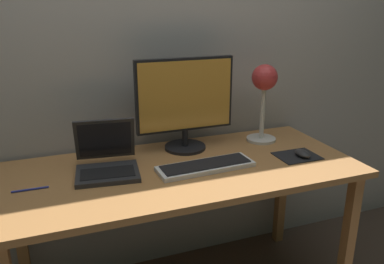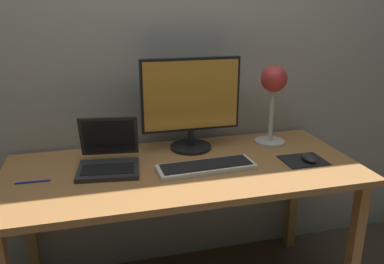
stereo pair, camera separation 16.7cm
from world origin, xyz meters
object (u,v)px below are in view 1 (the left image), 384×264
object	(u,v)px
pen	(30,189)
keyboard_main	(206,166)
desk_lamp	(264,87)
mouse	(303,153)
laptop	(106,157)
monitor	(185,101)

from	to	relation	value
pen	keyboard_main	bearing A→B (deg)	-3.72
desk_lamp	mouse	distance (m)	0.40
keyboard_main	laptop	world-z (taller)	laptop
mouse	pen	xyz separation A→B (m)	(-1.22, 0.09, -0.02)
keyboard_main	laptop	xyz separation A→B (m)	(-0.42, 0.14, 0.05)
monitor	laptop	world-z (taller)	monitor
mouse	pen	world-z (taller)	mouse
monitor	pen	bearing A→B (deg)	-163.25
laptop	desk_lamp	distance (m)	0.87
keyboard_main	mouse	size ratio (longest dim) A/B	4.65
desk_lamp	mouse	size ratio (longest dim) A/B	4.27
laptop	desk_lamp	world-z (taller)	desk_lamp
monitor	desk_lamp	xyz separation A→B (m)	(0.42, -0.03, 0.04)
mouse	pen	size ratio (longest dim) A/B	0.69
keyboard_main	desk_lamp	size ratio (longest dim) A/B	1.09
keyboard_main	mouse	xyz separation A→B (m)	(0.49, -0.04, 0.01)
keyboard_main	monitor	bearing A→B (deg)	90.42
keyboard_main	pen	size ratio (longest dim) A/B	3.19
keyboard_main	mouse	distance (m)	0.49
mouse	pen	bearing A→B (deg)	175.89
monitor	keyboard_main	bearing A→B (deg)	-89.58
monitor	desk_lamp	size ratio (longest dim) A/B	1.20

